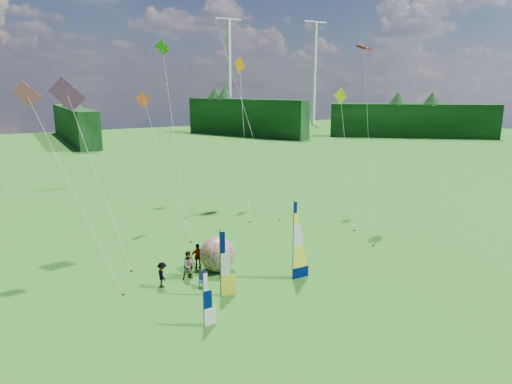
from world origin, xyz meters
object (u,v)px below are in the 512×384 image
spectator_a (189,263)px  camp_chair (203,280)px  side_banner_far (204,301)px  side_banner_left (220,265)px  spectator_d (198,256)px  spectator_c (162,275)px  kite_whale (241,94)px  spectator_b (189,265)px  bol_inflatable (217,254)px  feather_banner_main (293,242)px

spectator_a → camp_chair: size_ratio=1.69×
side_banner_far → spectator_a: size_ratio=1.75×
side_banner_far → side_banner_left: bearing=50.3°
spectator_d → spectator_c: bearing=38.1°
spectator_d → kite_whale: (10.25, 13.33, 10.23)m
spectator_b → kite_whale: kite_whale is taller
kite_whale → side_banner_far: bearing=-146.1°
bol_inflatable → spectator_c: size_ratio=1.48×
camp_chair → side_banner_far: bearing=-88.1°
spectator_c → camp_chair: size_ratio=1.60×
camp_chair → kite_whale: bearing=79.6°
feather_banner_main → spectator_c: feather_banner_main is taller
feather_banner_main → camp_chair: size_ratio=5.16×
feather_banner_main → bol_inflatable: bearing=134.6°
side_banner_left → spectator_c: bearing=146.4°
camp_chair → spectator_a: bearing=115.7°
camp_chair → side_banner_left: bearing=-51.0°
kite_whale → bol_inflatable: bearing=-147.0°
bol_inflatable → spectator_a: bearing=176.1°
side_banner_far → spectator_b: bearing=75.1°
spectator_a → feather_banner_main: bearing=-56.6°
side_banner_far → camp_chair: size_ratio=2.96×
side_banner_far → feather_banner_main: bearing=19.5°
spectator_c → spectator_d: (2.96, 1.55, 0.09)m
spectator_a → spectator_b: size_ratio=0.90×
side_banner_left → camp_chair: 2.22m
side_banner_far → kite_whale: bearing=57.1°
side_banner_left → spectator_b: 3.45m
spectator_d → camp_chair: size_ratio=1.78×
feather_banner_main → side_banner_far: bearing=-159.2°
spectator_d → feather_banner_main: bearing=145.2°
spectator_d → camp_chair: bearing=83.7°
bol_inflatable → side_banner_far: bearing=-119.9°
spectator_b → spectator_a: bearing=65.2°
spectator_c → kite_whale: kite_whale is taller
bol_inflatable → camp_chair: bearing=-133.5°
spectator_a → spectator_c: 2.19m
spectator_c → side_banner_far: bearing=-175.6°
side_banner_left → bol_inflatable: size_ratio=1.70×
spectator_c → spectator_d: spectator_d is taller
side_banner_far → spectator_a: side_banner_far is taller
spectator_d → kite_whale: kite_whale is taller
side_banner_far → camp_chair: side_banner_far is taller
spectator_b → spectator_d: spectator_b is taller
side_banner_far → spectator_a: bearing=74.4°
camp_chair → kite_whale: size_ratio=0.04×
spectator_a → kite_whale: (11.17, 14.11, 10.28)m
spectator_b → kite_whale: size_ratio=0.08×
bol_inflatable → camp_chair: bol_inflatable is taller
spectator_b → spectator_d: 1.68m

